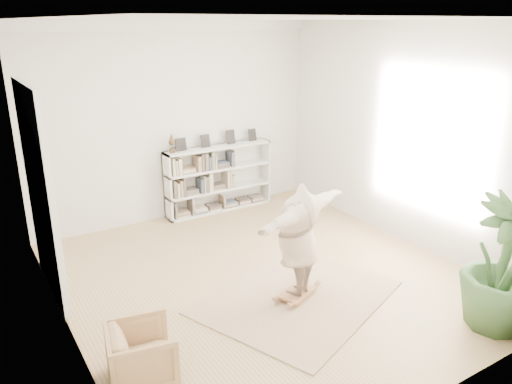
% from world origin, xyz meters
% --- Properties ---
extents(floor, '(6.00, 6.00, 0.00)m').
position_xyz_m(floor, '(0.00, 0.00, 0.00)').
color(floor, '#97774E').
rests_on(floor, ground).
extents(room_shell, '(6.00, 6.00, 6.00)m').
position_xyz_m(room_shell, '(0.00, 2.94, 3.51)').
color(room_shell, silver).
rests_on(room_shell, floor).
extents(doors, '(0.09, 1.78, 2.92)m').
position_xyz_m(doors, '(-2.70, 1.30, 1.40)').
color(doors, white).
rests_on(doors, floor).
extents(bookshelf, '(2.20, 0.35, 1.64)m').
position_xyz_m(bookshelf, '(0.74, 2.82, 0.64)').
color(bookshelf, silver).
rests_on(bookshelf, floor).
extents(armchair, '(0.80, 0.79, 0.63)m').
position_xyz_m(armchair, '(-2.30, -1.20, 0.31)').
color(armchair, '#A58657').
rests_on(armchair, floor).
extents(rug, '(3.05, 2.77, 0.02)m').
position_xyz_m(rug, '(0.04, -0.74, 0.01)').
color(rug, tan).
rests_on(rug, floor).
extents(rocker_board, '(0.61, 0.49, 0.11)m').
position_xyz_m(rocker_board, '(0.04, -0.74, 0.07)').
color(rocker_board, '#915F3A').
rests_on(rocker_board, rug).
extents(person, '(1.96, 1.17, 1.55)m').
position_xyz_m(person, '(0.04, -0.74, 0.91)').
color(person, '#C1A891').
rests_on(person, rocker_board).
extents(houseplant, '(0.93, 0.93, 1.66)m').
position_xyz_m(houseplant, '(1.71, -2.55, 0.83)').
color(houseplant, '#34572B').
rests_on(houseplant, floor).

